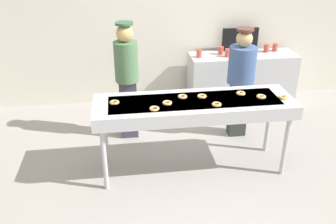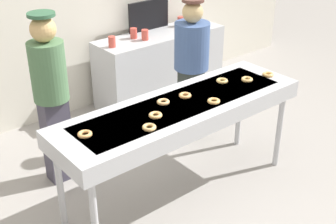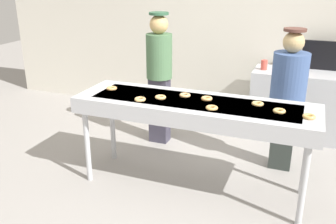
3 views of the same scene
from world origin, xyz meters
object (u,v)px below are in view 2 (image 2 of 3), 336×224
at_px(worker_baker, 51,92).
at_px(paper_cup_1, 181,21).
at_px(fryer_conveyor, 181,112).
at_px(paper_cup_3, 112,42).
at_px(worker_assistant, 191,60).
at_px(menu_display, 149,15).
at_px(glazed_donut_1, 247,79).
at_px(glazed_donut_6, 214,101).
at_px(glazed_donut_3, 268,74).
at_px(paper_cup_0, 188,19).
at_px(glazed_donut_5, 163,102).
at_px(glazed_donut_7, 155,115).
at_px(glazed_donut_4, 85,134).
at_px(glazed_donut_8, 222,81).
at_px(prep_counter, 160,66).
at_px(glazed_donut_0, 149,127).
at_px(paper_cup_2, 145,35).
at_px(paper_cup_4, 134,33).
at_px(glazed_donut_2, 185,95).

distance_m(worker_baker, paper_cup_1, 2.53).
height_order(fryer_conveyor, paper_cup_3, paper_cup_3).
xyz_separation_m(worker_assistant, menu_display, (0.37, 1.24, 0.17)).
height_order(fryer_conveyor, glazed_donut_1, glazed_donut_1).
distance_m(fryer_conveyor, glazed_donut_6, 0.29).
height_order(glazed_donut_3, paper_cup_0, paper_cup_0).
bearing_deg(glazed_donut_5, worker_assistant, 35.84).
height_order(glazed_donut_7, worker_assistant, worker_assistant).
height_order(glazed_donut_1, glazed_donut_4, same).
height_order(glazed_donut_8, prep_counter, glazed_donut_8).
xyz_separation_m(glazed_donut_6, menu_display, (0.96, 2.18, 0.12)).
distance_m(glazed_donut_0, glazed_donut_8, 1.11).
xyz_separation_m(glazed_donut_5, paper_cup_3, (0.55, 1.64, -0.01)).
relative_size(glazed_donut_7, paper_cup_3, 0.86).
bearing_deg(glazed_donut_0, prep_counter, 49.57).
bearing_deg(paper_cup_2, paper_cup_4, 116.88).
height_order(glazed_donut_8, paper_cup_3, paper_cup_3).
distance_m(glazed_donut_3, paper_cup_3, 1.92).
xyz_separation_m(glazed_donut_8, prep_counter, (0.60, 1.68, -0.52)).
bearing_deg(worker_assistant, glazed_donut_7, 35.19).
bearing_deg(glazed_donut_0, glazed_donut_7, 38.35).
xyz_separation_m(prep_counter, paper_cup_3, (-0.75, -0.04, 0.51)).
bearing_deg(fryer_conveyor, paper_cup_0, 47.01).
xyz_separation_m(glazed_donut_4, paper_cup_3, (1.35, 1.69, -0.01)).
relative_size(glazed_donut_1, glazed_donut_6, 1.00).
xyz_separation_m(glazed_donut_5, menu_display, (1.31, 1.92, 0.12)).
height_order(worker_assistant, paper_cup_1, worker_assistant).
relative_size(fryer_conveyor, glazed_donut_2, 21.23).
xyz_separation_m(glazed_donut_3, menu_display, (0.14, 2.09, 0.12)).
height_order(glazed_donut_1, glazed_donut_5, same).
height_order(glazed_donut_4, paper_cup_1, paper_cup_1).
bearing_deg(glazed_donut_4, glazed_donut_6, -10.39).
bearing_deg(glazed_donut_3, glazed_donut_5, 171.53).
relative_size(glazed_donut_6, paper_cup_4, 0.86).
height_order(glazed_donut_0, menu_display, menu_display).
bearing_deg(fryer_conveyor, glazed_donut_2, 34.76).
xyz_separation_m(glazed_donut_1, glazed_donut_3, (0.25, -0.05, 0.00)).
height_order(fryer_conveyor, paper_cup_4, paper_cup_4).
height_order(paper_cup_0, paper_cup_2, same).
distance_m(glazed_donut_0, glazed_donut_3, 1.53).
xyz_separation_m(glazed_donut_1, paper_cup_1, (0.81, 1.90, -0.01)).
height_order(glazed_donut_3, prep_counter, glazed_donut_3).
xyz_separation_m(worker_baker, paper_cup_3, (1.18, 0.80, 0.01)).
bearing_deg(glazed_donut_8, glazed_donut_6, -144.52).
bearing_deg(glazed_donut_8, worker_baker, 147.67).
bearing_deg(fryer_conveyor, paper_cup_1, 49.32).
relative_size(glazed_donut_3, paper_cup_1, 0.86).
bearing_deg(glazed_donut_6, menu_display, 66.14).
relative_size(glazed_donut_0, glazed_donut_5, 1.00).
bearing_deg(prep_counter, glazed_donut_8, -109.50).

